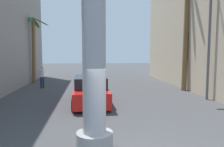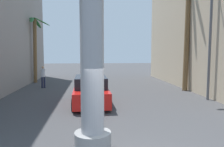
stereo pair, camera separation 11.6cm
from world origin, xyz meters
name	(u,v)px [view 2 (the right image)]	position (x,y,z in m)	size (l,w,h in m)	color
ground_plane	(106,95)	(0.00, 10.00, 0.00)	(87.91, 87.91, 0.00)	#424244
building_right	(222,19)	(9.98, 12.83, 5.71)	(7.26, 17.94, 11.41)	#C6B293
street_lamp	(204,28)	(5.72, 7.87, 4.38)	(2.72, 0.28, 7.20)	#59595E
car_lead	(91,91)	(-1.08, 7.62, 0.74)	(2.10, 4.70, 1.56)	black
palm_tree_far_left	(34,41)	(-6.44, 17.00, 4.02)	(3.12, 3.24, 6.31)	brown
palm_tree_mid_right	(187,21)	(6.20, 11.32, 5.29)	(2.85, 2.98, 9.07)	brown
pedestrian_far_left	(43,75)	(-4.95, 13.47, 1.07)	(0.47, 0.47, 1.82)	#1E233F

